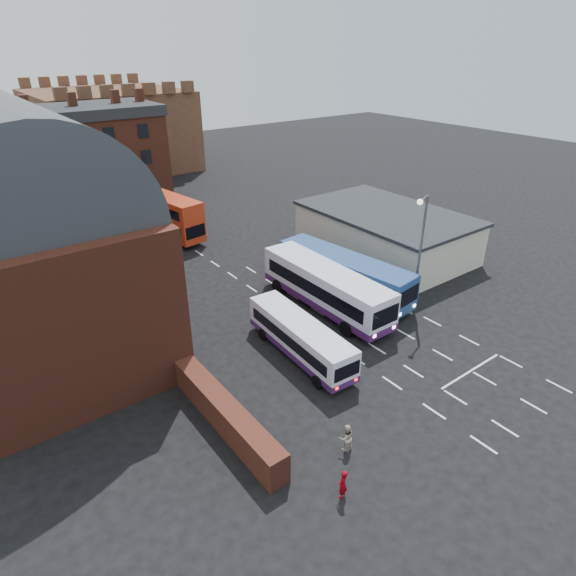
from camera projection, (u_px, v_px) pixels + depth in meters
ground at (383, 377)px, 30.46m from camera, size 180.00×180.00×0.00m
railway_station at (17, 222)px, 33.61m from camera, size 12.00×28.00×16.00m
forecourt_wall at (226, 415)px, 26.03m from camera, size 1.20×10.00×1.80m
cream_building at (385, 232)px, 47.42m from camera, size 10.40×16.40×4.25m
brick_terrace at (67, 167)px, 57.41m from camera, size 22.00×10.00×11.00m
castle_keep at (110, 130)px, 77.79m from camera, size 22.00×22.00×12.00m
bus_white_outbound at (300, 336)px, 31.85m from camera, size 2.80×9.65×2.60m
bus_white_inbound at (326, 285)px, 37.38m from camera, size 3.18×12.52×3.41m
bus_blue at (344, 272)px, 39.54m from camera, size 4.38×12.63×3.37m
bus_red_double at (163, 213)px, 51.49m from camera, size 4.39×11.77×4.60m
street_lamp at (420, 243)px, 35.67m from camera, size 1.79×0.84×9.25m
pedestrian_red at (343, 484)px, 22.12m from camera, size 0.68×0.57×1.60m
pedestrian_beige at (346, 438)px, 24.72m from camera, size 0.90×0.77×1.59m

